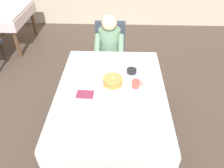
{
  "coord_description": "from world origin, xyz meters",
  "views": [
    {
      "loc": [
        0.07,
        -1.7,
        2.17
      ],
      "look_at": [
        0.01,
        0.02,
        0.79
      ],
      "focal_mm": 34.98,
      "sensor_mm": 36.0,
      "label": 1
    }
  ],
  "objects": [
    {
      "name": "diner_person",
      "position": [
        -0.06,
        1.01,
        0.67
      ],
      "size": [
        0.4,
        0.43,
        1.12
      ],
      "rotation": [
        0.0,
        0.0,
        3.14
      ],
      "color": "gray",
      "rests_on": "ground"
    },
    {
      "name": "breakfast_stack",
      "position": [
        0.02,
        0.07,
        0.79
      ],
      "size": [
        0.2,
        0.21,
        0.08
      ],
      "color": "tan",
      "rests_on": "plate_breakfast"
    },
    {
      "name": "fork_left_of_plate",
      "position": [
        -0.17,
        0.05,
        0.74
      ],
      "size": [
        0.01,
        0.18,
        0.0
      ],
      "primitive_type": "cube",
      "rotation": [
        0.0,
        0.0,
        1.57
      ],
      "color": "silver",
      "rests_on": "dining_table_main"
    },
    {
      "name": "background_table_far",
      "position": [
        -2.15,
        2.25,
        0.62
      ],
      "size": [
        0.92,
        1.12,
        0.74
      ],
      "color": "silver",
      "rests_on": "ground"
    },
    {
      "name": "cup_coffee",
      "position": [
        0.25,
        0.04,
        0.78
      ],
      "size": [
        0.11,
        0.08,
        0.08
      ],
      "color": "#B24C42",
      "rests_on": "dining_table_main"
    },
    {
      "name": "dining_table_main",
      "position": [
        0.0,
        0.0,
        0.65
      ],
      "size": [
        1.12,
        1.52,
        0.74
      ],
      "color": "white",
      "rests_on": "ground"
    },
    {
      "name": "spoon_near_edge",
      "position": [
        -0.03,
        -0.21,
        0.74
      ],
      "size": [
        0.15,
        0.05,
        0.0
      ],
      "primitive_type": "cube",
      "rotation": [
        0.0,
        0.0,
        0.23
      ],
      "color": "silver",
      "rests_on": "dining_table_main"
    },
    {
      "name": "napkin_folded",
      "position": [
        -0.25,
        -0.09,
        0.74
      ],
      "size": [
        0.17,
        0.13,
        0.01
      ],
      "primitive_type": "cube",
      "rotation": [
        0.0,
        0.0,
        -0.04
      ],
      "color": "#8C2D4C",
      "rests_on": "dining_table_main"
    },
    {
      "name": "chair_diner",
      "position": [
        -0.06,
        1.17,
        0.53
      ],
      "size": [
        0.44,
        0.45,
        0.93
      ],
      "rotation": [
        0.0,
        0.0,
        3.14
      ],
      "color": "#384251",
      "rests_on": "ground"
    },
    {
      "name": "plate_breakfast",
      "position": [
        0.02,
        0.07,
        0.75
      ],
      "size": [
        0.28,
        0.28,
        0.02
      ],
      "primitive_type": "cylinder",
      "color": "white",
      "rests_on": "dining_table_main"
    },
    {
      "name": "bowl_butter",
      "position": [
        0.22,
        0.3,
        0.76
      ],
      "size": [
        0.11,
        0.11,
        0.04
      ],
      "primitive_type": "cylinder",
      "color": "black",
      "rests_on": "dining_table_main"
    },
    {
      "name": "ground_plane",
      "position": [
        0.0,
        0.0,
        0.0
      ],
      "size": [
        14.0,
        14.0,
        0.0
      ],
      "primitive_type": "plane",
      "color": "brown"
    },
    {
      "name": "knife_right_of_plate",
      "position": [
        0.21,
        0.05,
        0.74
      ],
      "size": [
        0.02,
        0.2,
        0.0
      ],
      "primitive_type": "cube",
      "rotation": [
        0.0,
        0.0,
        1.59
      ],
      "color": "silver",
      "rests_on": "dining_table_main"
    }
  ]
}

